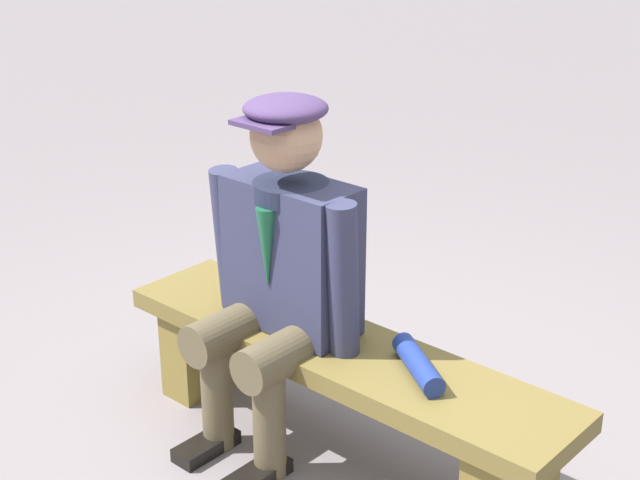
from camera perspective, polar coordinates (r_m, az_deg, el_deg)
ground_plane at (r=3.38m, az=1.10°, el=-12.58°), size 30.00×30.00×0.00m
bench at (r=3.22m, az=1.13°, el=-8.28°), size 1.70×0.39×0.42m
seated_man at (r=3.14m, az=-2.41°, el=-1.49°), size 0.63×0.56×1.23m
rolled_magazine at (r=2.98m, az=5.92°, el=-7.46°), size 0.29×0.23×0.07m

